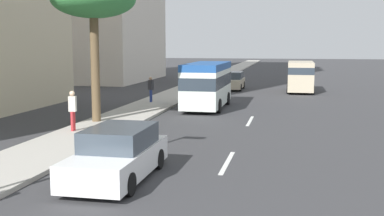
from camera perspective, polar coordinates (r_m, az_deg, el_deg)
name	(u,v)px	position (r m, az deg, el deg)	size (l,w,h in m)	color
ground_plane	(261,101)	(33.97, 8.20, 0.78)	(198.00, 198.00, 0.00)	#38383A
sidewalk_right	(168,98)	(35.03, -2.91, 1.18)	(162.00, 2.98, 0.15)	#B2ADA3
lane_stripe_mid	(227,163)	(16.46, 4.22, -6.49)	(3.20, 0.16, 0.01)	silver
lane_stripe_far	(250,121)	(25.28, 6.93, -1.54)	(3.20, 0.16, 0.01)	silver
car_lead	(232,81)	(42.57, 4.83, 3.21)	(4.36, 1.92, 1.56)	beige
minibus_second	(207,83)	(29.98, 1.82, 2.95)	(6.70, 2.30, 2.84)	silver
van_third	(300,75)	(41.10, 12.80, 3.88)	(5.36, 2.17, 2.54)	beige
car_fourth	(118,155)	(14.52, -8.80, -5.50)	(4.66, 1.94, 1.55)	white
pedestrian_near_lamp	(73,109)	(22.01, -14.03, -0.06)	(0.30, 0.35, 1.80)	red
pedestrian_mid_block	(151,88)	(32.16, -4.93, 2.37)	(0.33, 0.38, 1.68)	navy
palm_tree	(93,1)	(24.42, -11.67, 12.37)	(4.16, 4.16, 6.98)	brown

